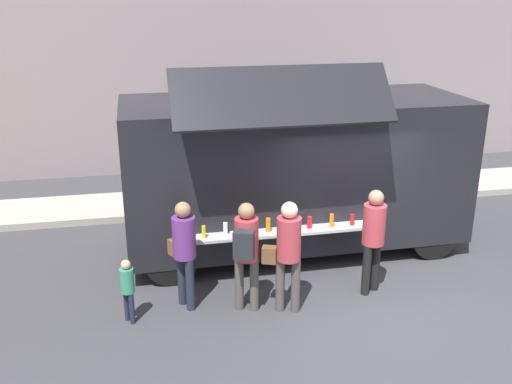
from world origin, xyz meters
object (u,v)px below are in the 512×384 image
(customer_mid_with_backpack, at_px, (246,247))
(trash_bin, at_px, (427,175))
(customer_front_ordering, at_px, (288,248))
(child_near_queue, at_px, (127,285))
(food_truck_main, at_px, (294,169))
(customer_extra_browsing, at_px, (374,233))
(customer_rear_waiting, at_px, (184,246))

(customer_mid_with_backpack, bearing_deg, trash_bin, -30.98)
(customer_front_ordering, xyz_separation_m, child_near_queue, (-2.38, 0.15, -0.46))
(trash_bin, relative_size, child_near_queue, 0.92)
(food_truck_main, relative_size, trash_bin, 6.61)
(customer_extra_browsing, xyz_separation_m, child_near_queue, (-3.88, -0.15, -0.45))
(trash_bin, distance_m, customer_mid_with_backpack, 6.96)
(trash_bin, bearing_deg, customer_rear_waiting, -146.05)
(customer_extra_browsing, bearing_deg, customer_rear_waiting, 57.25)
(customer_extra_browsing, bearing_deg, customer_mid_with_backpack, 64.99)
(customer_rear_waiting, relative_size, customer_extra_browsing, 0.99)
(food_truck_main, relative_size, customer_mid_with_backpack, 3.52)
(food_truck_main, bearing_deg, customer_mid_with_backpack, -121.84)
(customer_mid_with_backpack, bearing_deg, customer_extra_browsing, -66.31)
(customer_mid_with_backpack, distance_m, child_near_queue, 1.84)
(food_truck_main, xyz_separation_m, customer_extra_browsing, (0.79, -1.98, -0.51))
(customer_front_ordering, xyz_separation_m, customer_extra_browsing, (1.49, 0.30, -0.01))
(child_near_queue, bearing_deg, customer_extra_browsing, -32.75)
(customer_front_ordering, distance_m, customer_extra_browsing, 1.52)
(customer_mid_with_backpack, height_order, customer_extra_browsing, customer_extra_browsing)
(customer_extra_browsing, bearing_deg, trash_bin, -66.51)
(customer_front_ordering, xyz_separation_m, customer_mid_with_backpack, (-0.61, 0.12, 0.02))
(customer_mid_with_backpack, height_order, customer_rear_waiting, customer_mid_with_backpack)
(customer_mid_with_backpack, relative_size, child_near_queue, 1.73)
(food_truck_main, distance_m, customer_mid_with_backpack, 2.58)
(customer_rear_waiting, height_order, child_near_queue, customer_rear_waiting)
(customer_front_ordering, bearing_deg, customer_mid_with_backpack, 99.39)
(food_truck_main, height_order, child_near_queue, food_truck_main)
(customer_front_ordering, distance_m, child_near_queue, 2.43)
(trash_bin, height_order, child_near_queue, child_near_queue)
(customer_mid_with_backpack, relative_size, customer_extra_browsing, 1.00)
(food_truck_main, bearing_deg, child_near_queue, -145.99)
(trash_bin, bearing_deg, child_near_queue, -147.72)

